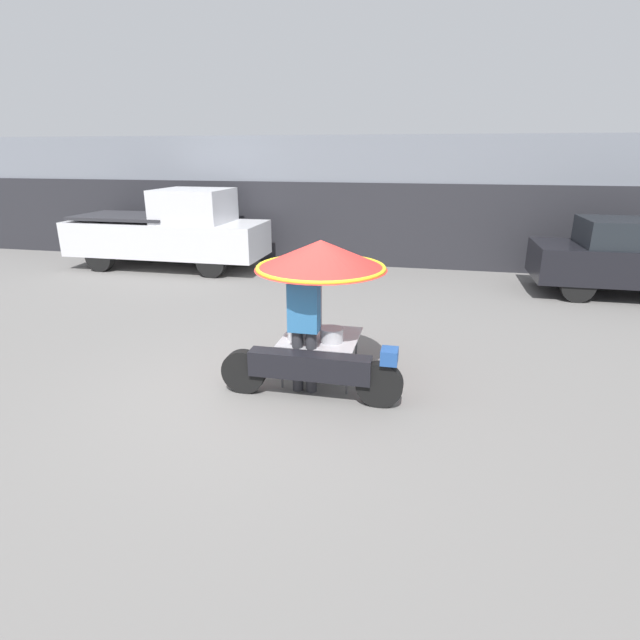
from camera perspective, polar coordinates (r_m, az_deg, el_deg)
The scene contains 6 objects.
ground_plane at distance 6.58m, azimuth -5.86°, elevation -8.16°, with size 36.00×36.00×0.00m, color slate.
shopfront_building at distance 14.57m, azimuth 5.05°, elevation 13.56°, with size 28.00×2.06×3.37m.
vendor_motorcycle_cart at distance 6.38m, azimuth -0.05°, elevation 4.86°, with size 2.31×1.71×1.90m.
vendor_person at distance 6.23m, azimuth -1.84°, elevation -0.25°, with size 0.38×0.22×1.67m.
parked_car at distance 12.54m, azimuth 32.52°, elevation 6.01°, with size 4.20×1.70×1.64m.
pickup_truck at distance 13.84m, azimuth -16.58°, elevation 9.69°, with size 5.18×1.77×2.07m.
Camera 1 is at (1.91, -5.56, 2.96)m, focal length 28.00 mm.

